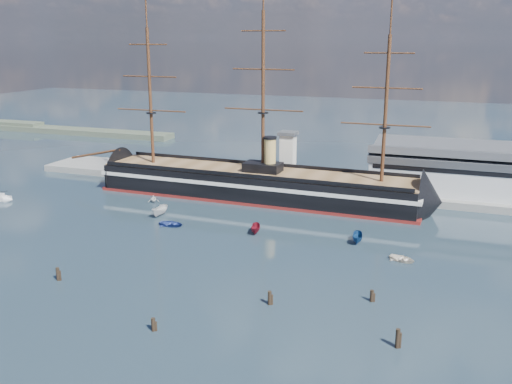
% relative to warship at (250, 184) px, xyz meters
% --- Properties ---
extents(ground, '(600.00, 600.00, 0.00)m').
position_rel_warship_xyz_m(ground, '(3.85, -20.00, -4.04)').
color(ground, '#25343F').
rests_on(ground, ground).
extents(quay, '(180.00, 18.00, 2.00)m').
position_rel_warship_xyz_m(quay, '(13.85, 16.00, -4.04)').
color(quay, slate).
rests_on(quay, ground).
extents(warehouse, '(63.00, 21.00, 11.60)m').
position_rel_warship_xyz_m(warehouse, '(61.85, 20.00, 3.95)').
color(warehouse, '#B7BABC').
rests_on(warehouse, ground).
extents(quay_tower, '(5.00, 5.00, 15.00)m').
position_rel_warship_xyz_m(quay_tower, '(6.85, 13.00, 5.72)').
color(quay_tower, silver).
rests_on(quay_tower, ground).
extents(shoreline, '(120.00, 10.00, 4.00)m').
position_rel_warship_xyz_m(shoreline, '(-135.38, 75.00, -2.59)').
color(shoreline, '#3F4C38').
rests_on(shoreline, ground).
extents(warship, '(113.03, 17.94, 53.94)m').
position_rel_warship_xyz_m(warship, '(0.00, 0.00, 0.00)').
color(warship, black).
rests_on(warship, ground).
extents(motorboat_a, '(7.43, 2.75, 2.97)m').
position_rel_warship_xyz_m(motorboat_a, '(-15.24, -23.37, -4.04)').
color(motorboat_a, silver).
rests_on(motorboat_a, ground).
extents(motorboat_b, '(1.62, 3.77, 1.74)m').
position_rel_warship_xyz_m(motorboat_b, '(-8.70, -29.69, -4.04)').
color(motorboat_b, navy).
rests_on(motorboat_b, ground).
extents(motorboat_c, '(6.47, 3.70, 2.44)m').
position_rel_warship_xyz_m(motorboat_c, '(11.81, -27.55, -4.04)').
color(motorboat_c, maroon).
rests_on(motorboat_c, ground).
extents(motorboat_d, '(5.88, 5.04, 2.01)m').
position_rel_warship_xyz_m(motorboat_d, '(-23.07, -13.07, -4.04)').
color(motorboat_d, white).
rests_on(motorboat_d, ground).
extents(motorboat_e, '(2.34, 3.54, 1.53)m').
position_rel_warship_xyz_m(motorboat_e, '(45.01, -33.31, -4.04)').
color(motorboat_e, '#F3E5CF').
rests_on(motorboat_e, ground).
extents(motorboat_f, '(6.85, 3.32, 2.63)m').
position_rel_warship_xyz_m(motorboat_f, '(34.70, -25.75, -4.04)').
color(motorboat_f, navy).
rests_on(motorboat_f, ground).
extents(piling_near_left, '(0.64, 0.64, 3.21)m').
position_rel_warship_xyz_m(piling_near_left, '(-13.15, -64.58, -4.04)').
color(piling_near_left, black).
rests_on(piling_near_left, ground).
extents(piling_near_mid, '(0.64, 0.64, 2.80)m').
position_rel_warship_xyz_m(piling_near_mid, '(12.71, -74.92, -4.04)').
color(piling_near_mid, black).
rests_on(piling_near_mid, ground).
extents(piling_near_right, '(0.64, 0.64, 3.12)m').
position_rel_warship_xyz_m(piling_near_right, '(26.41, -60.53, -4.04)').
color(piling_near_right, black).
rests_on(piling_near_right, ground).
extents(piling_far_right, '(0.64, 0.64, 2.76)m').
position_rel_warship_xyz_m(piling_far_right, '(42.19, -53.50, -4.04)').
color(piling_far_right, black).
rests_on(piling_far_right, ground).
extents(piling_extra, '(0.64, 0.64, 3.67)m').
position_rel_warship_xyz_m(piling_extra, '(48.01, -67.19, -4.04)').
color(piling_extra, black).
rests_on(piling_extra, ground).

